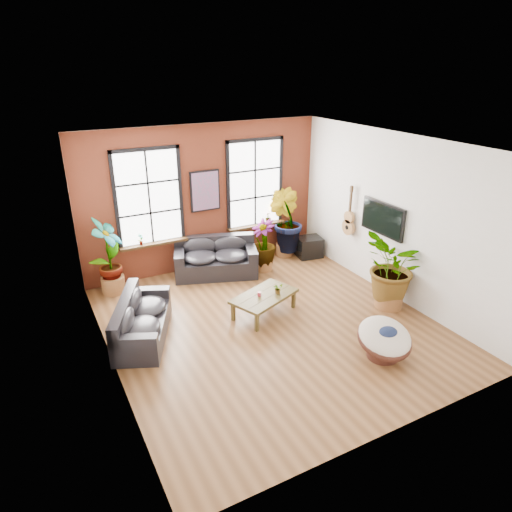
{
  "coord_description": "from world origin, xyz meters",
  "views": [
    {
      "loc": [
        -3.87,
        -6.7,
        4.82
      ],
      "look_at": [
        0.0,
        0.6,
        1.25
      ],
      "focal_mm": 32.0,
      "sensor_mm": 36.0,
      "label": 1
    }
  ],
  "objects_px": {
    "sofa_left": "(140,321)",
    "coffee_table": "(264,297)",
    "papasan_chair": "(385,339)",
    "sofa_back": "(216,258)"
  },
  "relations": [
    {
      "from": "sofa_left",
      "to": "coffee_table",
      "type": "bearing_deg",
      "value": -73.24
    },
    {
      "from": "sofa_left",
      "to": "papasan_chair",
      "type": "relative_size",
      "value": 1.97
    },
    {
      "from": "sofa_left",
      "to": "coffee_table",
      "type": "relative_size",
      "value": 1.36
    },
    {
      "from": "sofa_left",
      "to": "papasan_chair",
      "type": "height_order",
      "value": "sofa_left"
    },
    {
      "from": "sofa_back",
      "to": "papasan_chair",
      "type": "distance_m",
      "value": 4.68
    },
    {
      "from": "sofa_back",
      "to": "coffee_table",
      "type": "height_order",
      "value": "sofa_back"
    },
    {
      "from": "coffee_table",
      "to": "papasan_chair",
      "type": "relative_size",
      "value": 1.44
    },
    {
      "from": "sofa_left",
      "to": "papasan_chair",
      "type": "xyz_separation_m",
      "value": [
        3.58,
        -2.61,
        0.02
      ]
    },
    {
      "from": "sofa_back",
      "to": "papasan_chair",
      "type": "relative_size",
      "value": 2.01
    },
    {
      "from": "coffee_table",
      "to": "sofa_left",
      "type": "bearing_deg",
      "value": 150.26
    }
  ]
}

